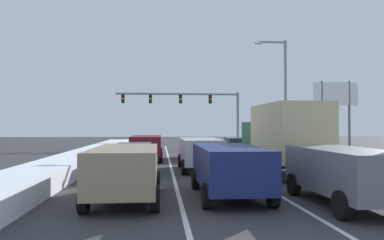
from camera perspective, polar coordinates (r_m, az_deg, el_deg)
ground_plane at (r=20.02m, az=1.82°, el=-7.64°), size 120.00×120.00×0.00m
lane_stripe_between_right_lane_and_center_lane at (r=23.96m, az=4.82°, el=-6.51°), size 0.14×41.35×0.01m
lane_stripe_between_center_lane_and_left_lane at (r=23.63m, az=-3.38°, el=-6.59°), size 0.14×41.35×0.01m
snow_bank_right_shoulder at (r=25.38m, az=16.76°, el=-5.65°), size 1.61×41.35×0.46m
snow_bank_left_shoulder at (r=24.05m, az=-16.17°, el=-5.57°), size 2.14×41.35×0.75m
suv_gray_right_lane_nearest at (r=12.10m, az=22.33°, el=-7.19°), size 2.16×4.90×1.67m
box_truck_right_lane_second at (r=18.71m, az=13.60°, el=-2.26°), size 2.53×7.20×3.36m
sedan_white_right_lane_third at (r=26.60m, az=7.01°, el=-4.31°), size 2.00×4.50×1.51m
suv_navy_center_lane_nearest at (r=12.49m, az=5.67°, el=-7.05°), size 2.16×4.90×1.67m
suv_silver_center_lane_second at (r=19.77m, az=1.27°, el=-4.77°), size 2.16×4.90×1.67m
sedan_red_center_lane_third at (r=26.58m, az=0.51°, el=-4.32°), size 2.00×4.50×1.51m
suv_tan_left_lane_nearest at (r=12.07m, az=-10.10°, el=-7.26°), size 2.16×4.90×1.67m
sedan_charcoal_left_lane_second at (r=18.67m, az=-8.80°, el=-5.77°), size 2.00×4.50×1.51m
suv_maroon_left_lane_third at (r=25.42m, az=-6.99°, el=-3.90°), size 2.16×4.90×1.67m
traffic_light_gantry at (r=42.52m, az=0.01°, el=2.53°), size 14.00×0.47×6.20m
street_lamp_right_mid at (r=30.87m, az=13.50°, el=4.86°), size 2.66×0.36×9.20m
roadside_sign_right at (r=28.14m, az=21.04°, el=2.56°), size 3.20×0.16×5.50m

